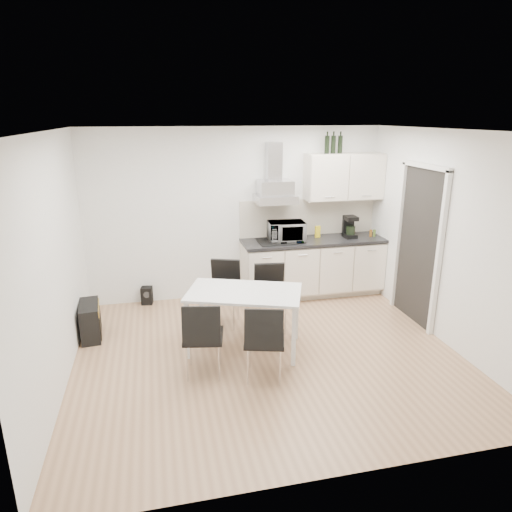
% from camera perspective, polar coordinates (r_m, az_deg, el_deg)
% --- Properties ---
extents(ground, '(4.50, 4.50, 0.00)m').
position_cam_1_polar(ground, '(5.61, 1.48, -12.20)').
color(ground, tan).
rests_on(ground, ground).
extents(wall_back, '(4.50, 0.10, 2.60)m').
position_cam_1_polar(wall_back, '(6.99, -2.47, 5.21)').
color(wall_back, white).
rests_on(wall_back, ground).
extents(wall_front, '(4.50, 0.10, 2.60)m').
position_cam_1_polar(wall_front, '(3.32, 10.24, -9.02)').
color(wall_front, white).
rests_on(wall_front, ground).
extents(wall_left, '(0.10, 4.00, 2.60)m').
position_cam_1_polar(wall_left, '(5.05, -23.96, -1.02)').
color(wall_left, white).
rests_on(wall_left, ground).
extents(wall_right, '(0.10, 4.00, 2.60)m').
position_cam_1_polar(wall_right, '(6.04, 22.77, 1.94)').
color(wall_right, white).
rests_on(wall_right, ground).
extents(ceiling, '(4.50, 4.50, 0.00)m').
position_cam_1_polar(ceiling, '(4.89, 1.73, 15.41)').
color(ceiling, white).
rests_on(ceiling, wall_back).
extents(doorway, '(0.08, 1.04, 2.10)m').
position_cam_1_polar(doorway, '(6.52, 19.50, 1.07)').
color(doorway, white).
rests_on(doorway, ground).
extents(kitchenette, '(2.22, 0.64, 2.52)m').
position_cam_1_polar(kitchenette, '(7.16, 7.38, 1.50)').
color(kitchenette, beige).
rests_on(kitchenette, ground).
extents(dining_table, '(1.52, 1.18, 0.75)m').
position_cam_1_polar(dining_table, '(5.47, -1.48, -5.27)').
color(dining_table, white).
rests_on(dining_table, ground).
extents(chair_far_left, '(0.59, 0.62, 0.88)m').
position_cam_1_polar(chair_far_left, '(6.18, -4.10, -4.81)').
color(chair_far_left, black).
rests_on(chair_far_left, ground).
extents(chair_far_right, '(0.50, 0.55, 0.88)m').
position_cam_1_polar(chair_far_right, '(6.01, 1.86, -5.43)').
color(chair_far_right, black).
rests_on(chair_far_right, ground).
extents(chair_near_left, '(0.53, 0.57, 0.88)m').
position_cam_1_polar(chair_near_left, '(5.07, -6.58, -10.04)').
color(chair_near_left, black).
rests_on(chair_near_left, ground).
extents(chair_near_right, '(0.56, 0.60, 0.88)m').
position_cam_1_polar(chair_near_right, '(4.97, 1.06, -10.51)').
color(chair_near_right, black).
rests_on(chair_near_right, ground).
extents(guitar_amp, '(0.29, 0.57, 0.46)m').
position_cam_1_polar(guitar_amp, '(6.27, -20.02, -7.60)').
color(guitar_amp, black).
rests_on(guitar_amp, ground).
extents(floor_speaker, '(0.18, 0.17, 0.27)m').
position_cam_1_polar(floor_speaker, '(7.13, -13.48, -4.82)').
color(floor_speaker, black).
rests_on(floor_speaker, ground).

